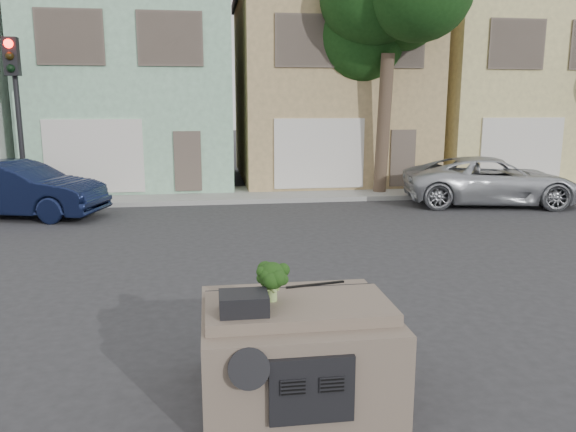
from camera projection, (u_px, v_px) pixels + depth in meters
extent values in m
plane|color=#303033|center=(267.00, 301.00, 9.08)|extent=(120.00, 120.00, 0.00)
cube|color=gray|center=(234.00, 195.00, 19.26)|extent=(40.00, 3.00, 0.15)
cube|color=#91C29F|center=(138.00, 87.00, 21.92)|extent=(7.20, 8.20, 7.55)
cube|color=tan|center=(326.00, 88.00, 22.97)|extent=(7.20, 8.20, 7.55)
cube|color=#D0C17E|center=(497.00, 89.00, 24.02)|extent=(7.20, 8.20, 7.55)
imported|color=#0F1633|center=(20.00, 217.00, 15.80)|extent=(5.06, 2.88, 1.58)
imported|color=#B4B7BD|center=(490.00, 204.00, 17.83)|extent=(5.78, 3.47, 1.50)
cube|color=black|center=(18.00, 124.00, 16.89)|extent=(0.40, 0.40, 5.10)
cube|color=#143711|center=(385.00, 69.00, 18.46)|extent=(4.40, 4.00, 8.50)
cube|color=#6A5B4D|center=(296.00, 347.00, 6.06)|extent=(2.00, 1.80, 1.12)
cube|color=black|center=(244.00, 303.00, 5.51)|extent=(0.48, 0.38, 0.20)
cube|color=black|center=(315.00, 284.00, 6.36)|extent=(0.69, 0.15, 0.02)
cube|color=black|center=(272.00, 281.00, 5.82)|extent=(0.46, 0.46, 0.43)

